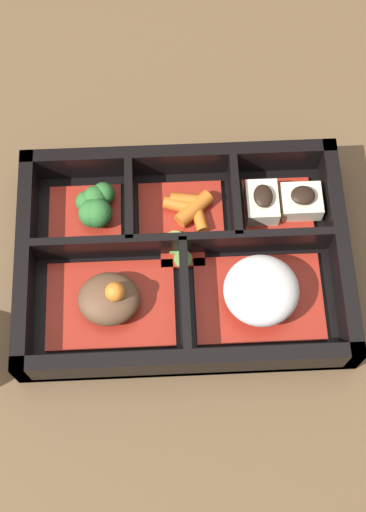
{
  "coord_description": "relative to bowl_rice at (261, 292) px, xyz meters",
  "views": [
    {
      "loc": [
        0.01,
        0.26,
        0.67
      ],
      "look_at": [
        0.0,
        0.0,
        0.03
      ],
      "focal_mm": 50.0,
      "sensor_mm": 36.0,
      "label": 1
    }
  ],
  "objects": [
    {
      "name": "ground_plane",
      "position": [
        0.07,
        -0.04,
        -0.03
      ],
      "size": [
        3.0,
        3.0,
        0.0
      ],
      "primitive_type": "plane",
      "color": "brown"
    },
    {
      "name": "bento_base",
      "position": [
        0.07,
        -0.04,
        -0.03
      ],
      "size": [
        0.32,
        0.23,
        0.01
      ],
      "color": "black",
      "rests_on": "ground_plane"
    },
    {
      "name": "bento_rim",
      "position": [
        0.07,
        -0.05,
        -0.01
      ],
      "size": [
        0.32,
        0.23,
        0.05
      ],
      "color": "black",
      "rests_on": "ground_plane"
    },
    {
      "name": "bowl_rice",
      "position": [
        0.0,
        0.0,
        0.0
      ],
      "size": [
        0.12,
        0.09,
        0.05
      ],
      "color": "maroon",
      "rests_on": "bento_base"
    },
    {
      "name": "bowl_stew",
      "position": [
        0.14,
        -0.0,
        -0.01
      ],
      "size": [
        0.12,
        0.09,
        0.05
      ],
      "color": "maroon",
      "rests_on": "bento_base"
    },
    {
      "name": "bowl_tofu",
      "position": [
        -0.03,
        -0.1,
        -0.01
      ],
      "size": [
        0.08,
        0.07,
        0.03
      ],
      "color": "maroon",
      "rests_on": "bento_base"
    },
    {
      "name": "bowl_carrots",
      "position": [
        0.07,
        -0.1,
        -0.01
      ],
      "size": [
        0.09,
        0.07,
        0.02
      ],
      "color": "maroon",
      "rests_on": "bento_base"
    },
    {
      "name": "bowl_greens",
      "position": [
        0.16,
        -0.1,
        -0.01
      ],
      "size": [
        0.07,
        0.07,
        0.03
      ],
      "color": "maroon",
      "rests_on": "bento_base"
    },
    {
      "name": "bowl_pickles",
      "position": [
        0.07,
        -0.06,
        -0.02
      ],
      "size": [
        0.04,
        0.04,
        0.01
      ],
      "color": "maroon",
      "rests_on": "bento_base"
    }
  ]
}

